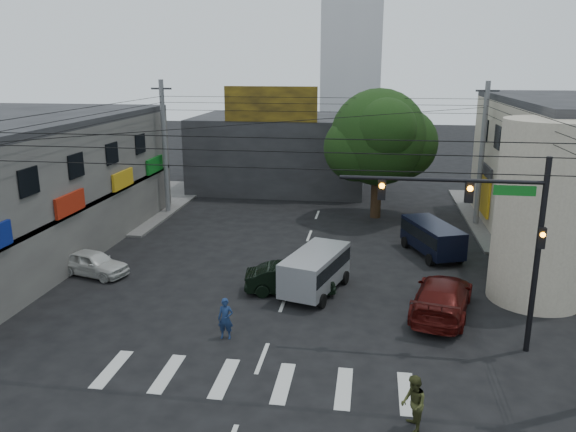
% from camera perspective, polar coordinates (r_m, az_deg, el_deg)
% --- Properties ---
extents(ground, '(160.00, 160.00, 0.00)m').
position_cam_1_polar(ground, '(23.37, -1.19, -10.67)').
color(ground, black).
rests_on(ground, ground).
extents(sidewalk_far_left, '(16.00, 16.00, 0.15)m').
position_cam_1_polar(sidewalk_far_left, '(45.48, -20.07, 1.40)').
color(sidewalk_far_left, '#514F4C').
rests_on(sidewalk_far_left, ground).
extents(corner_column, '(4.00, 4.00, 8.00)m').
position_cam_1_polar(corner_column, '(26.54, 24.47, 0.30)').
color(corner_column, '#A0927E').
rests_on(corner_column, ground).
extents(building_far, '(14.00, 10.00, 6.00)m').
position_cam_1_polar(building_far, '(47.88, -0.69, 6.55)').
color(building_far, '#232326').
rests_on(building_far, ground).
extents(billboard, '(7.00, 0.30, 2.60)m').
position_cam_1_polar(billboard, '(42.60, -1.78, 11.29)').
color(billboard, olive).
rests_on(billboard, building_far).
extents(street_tree, '(6.40, 6.40, 8.70)m').
position_cam_1_polar(street_tree, '(38.02, 9.17, 7.87)').
color(street_tree, black).
rests_on(street_tree, ground).
extents(traffic_gantry, '(7.10, 0.35, 7.20)m').
position_cam_1_polar(traffic_gantry, '(20.87, 19.92, -0.64)').
color(traffic_gantry, black).
rests_on(traffic_gantry, ground).
extents(utility_pole_far_left, '(0.32, 0.32, 9.20)m').
position_cam_1_polar(utility_pole_far_left, '(39.73, -12.42, 6.75)').
color(utility_pole_far_left, '#59595B').
rests_on(utility_pole_far_left, ground).
extents(utility_pole_far_right, '(0.32, 0.32, 9.20)m').
position_cam_1_polar(utility_pole_far_right, '(37.78, 19.08, 5.85)').
color(utility_pole_far_right, '#59595B').
rests_on(utility_pole_far_right, ground).
extents(dark_sedan, '(2.60, 4.52, 1.36)m').
position_cam_1_polar(dark_sedan, '(25.86, 0.22, -6.39)').
color(dark_sedan, black).
rests_on(dark_sedan, ground).
extents(white_compact, '(3.36, 4.45, 1.26)m').
position_cam_1_polar(white_compact, '(29.61, -19.19, -4.53)').
color(white_compact, silver).
rests_on(white_compact, ground).
extents(maroon_sedan, '(4.59, 6.37, 1.57)m').
position_cam_1_polar(maroon_sedan, '(24.58, 15.38, -7.90)').
color(maroon_sedan, '#3F0B09').
rests_on(maroon_sedan, ground).
extents(silver_minivan, '(5.43, 4.23, 1.91)m').
position_cam_1_polar(silver_minivan, '(25.87, 2.78, -5.75)').
color(silver_minivan, gray).
rests_on(silver_minivan, ground).
extents(navy_van, '(5.66, 4.77, 1.80)m').
position_cam_1_polar(navy_van, '(31.74, 14.42, -2.33)').
color(navy_van, black).
rests_on(navy_van, ground).
extents(traffic_officer, '(0.61, 0.42, 1.62)m').
position_cam_1_polar(traffic_officer, '(21.86, -6.36, -10.32)').
color(traffic_officer, '#15264B').
rests_on(traffic_officer, ground).
extents(pedestrian_olive, '(1.03, 0.91, 1.70)m').
position_cam_1_polar(pedestrian_olive, '(17.20, 12.61, -18.13)').
color(pedestrian_olive, '#35391A').
rests_on(pedestrian_olive, ground).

